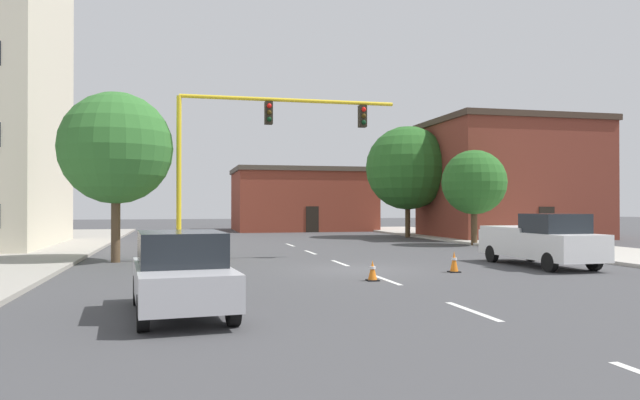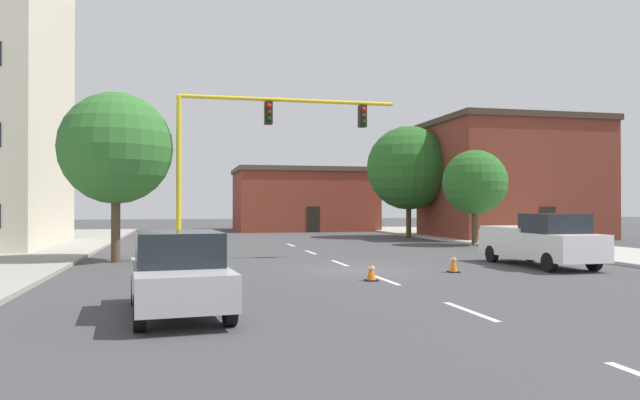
% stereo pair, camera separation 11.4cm
% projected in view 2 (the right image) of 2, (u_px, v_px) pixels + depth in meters
% --- Properties ---
extents(ground_plane, '(160.00, 160.00, 0.00)m').
position_uv_depth(ground_plane, '(358.00, 270.00, 21.18)').
color(ground_plane, '#424244').
extents(sidewalk_left, '(6.00, 56.00, 0.14)m').
position_uv_depth(sidewalk_left, '(17.00, 256.00, 26.03)').
color(sidewalk_left, '#9E998E').
rests_on(sidewalk_left, ground_plane).
extents(sidewalk_right, '(6.00, 56.00, 0.14)m').
position_uv_depth(sidewalk_right, '(550.00, 247.00, 31.92)').
color(sidewalk_right, '#B2ADA3').
rests_on(sidewalk_right, ground_plane).
extents(lane_stripe_seg_1, '(0.16, 2.40, 0.01)m').
position_uv_depth(lane_stripe_seg_1, '(470.00, 311.00, 12.89)').
color(lane_stripe_seg_1, silver).
rests_on(lane_stripe_seg_1, ground_plane).
extents(lane_stripe_seg_2, '(0.16, 2.40, 0.01)m').
position_uv_depth(lane_stripe_seg_2, '(386.00, 280.00, 18.25)').
color(lane_stripe_seg_2, silver).
rests_on(lane_stripe_seg_2, ground_plane).
extents(lane_stripe_seg_3, '(0.16, 2.40, 0.01)m').
position_uv_depth(lane_stripe_seg_3, '(340.00, 263.00, 23.61)').
color(lane_stripe_seg_3, silver).
rests_on(lane_stripe_seg_3, ground_plane).
extents(lane_stripe_seg_4, '(0.16, 2.40, 0.01)m').
position_uv_depth(lane_stripe_seg_4, '(311.00, 252.00, 28.97)').
color(lane_stripe_seg_4, silver).
rests_on(lane_stripe_seg_4, ground_plane).
extents(lane_stripe_seg_5, '(0.16, 2.40, 0.01)m').
position_uv_depth(lane_stripe_seg_5, '(291.00, 245.00, 34.33)').
color(lane_stripe_seg_5, silver).
rests_on(lane_stripe_seg_5, ground_plane).
extents(building_brick_center, '(12.46, 9.14, 5.62)m').
position_uv_depth(building_brick_center, '(303.00, 199.00, 54.65)').
color(building_brick_center, brown).
rests_on(building_brick_center, ground_plane).
extents(building_row_right, '(11.17, 8.74, 8.30)m').
position_uv_depth(building_row_right, '(512.00, 179.00, 41.96)').
color(building_row_right, brown).
rests_on(building_row_right, ground_plane).
extents(traffic_signal_gantry, '(10.06, 1.20, 6.83)m').
position_uv_depth(traffic_signal_gantry, '(212.00, 205.00, 24.47)').
color(traffic_signal_gantry, yellow).
rests_on(traffic_signal_gantry, ground_plane).
extents(tree_left_near, '(4.51, 4.51, 6.85)m').
position_uv_depth(tree_left_near, '(116.00, 148.00, 24.02)').
color(tree_left_near, brown).
rests_on(tree_left_near, ground_plane).
extents(tree_right_mid, '(3.70, 3.70, 5.47)m').
position_uv_depth(tree_right_mid, '(475.00, 182.00, 34.13)').
color(tree_right_mid, '#4C3823').
rests_on(tree_right_mid, ground_plane).
extents(tree_right_far, '(5.96, 5.96, 7.94)m').
position_uv_depth(tree_right_far, '(409.00, 168.00, 42.48)').
color(tree_right_far, '#4C3823').
rests_on(tree_right_far, ground_plane).
extents(pickup_truck_white, '(2.18, 5.46, 1.99)m').
position_uv_depth(pickup_truck_white, '(540.00, 240.00, 22.34)').
color(pickup_truck_white, white).
rests_on(pickup_truck_white, ground_plane).
extents(sedan_silver_near_left, '(2.26, 4.65, 1.74)m').
position_uv_depth(sedan_silver_near_left, '(178.00, 272.00, 12.59)').
color(sedan_silver_near_left, '#B7B7BC').
rests_on(sedan_silver_near_left, ground_plane).
extents(traffic_cone_roadside_a, '(0.36, 0.36, 0.72)m').
position_uv_depth(traffic_cone_roadside_a, '(453.00, 262.00, 20.35)').
color(traffic_cone_roadside_a, black).
rests_on(traffic_cone_roadside_a, ground_plane).
extents(traffic_cone_roadside_b, '(0.36, 0.36, 0.63)m').
position_uv_depth(traffic_cone_roadside_b, '(371.00, 271.00, 18.08)').
color(traffic_cone_roadside_b, black).
rests_on(traffic_cone_roadside_b, ground_plane).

